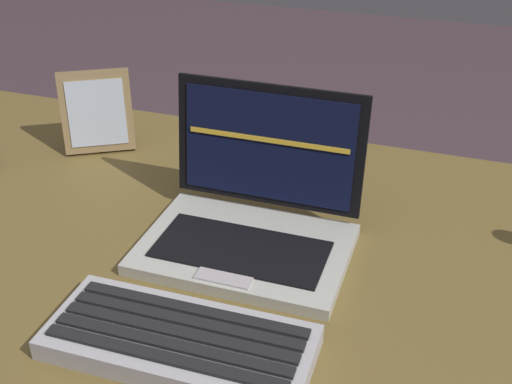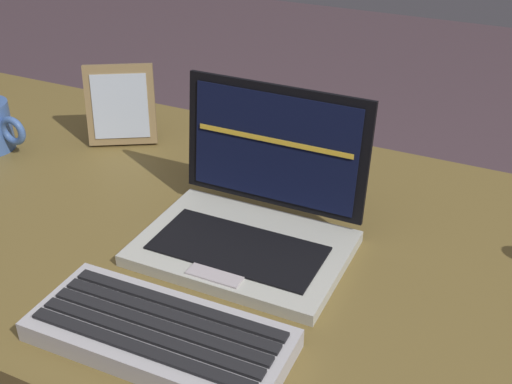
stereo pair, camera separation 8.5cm
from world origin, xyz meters
The scene contains 4 objects.
desk centered at (0.00, 0.00, 0.65)m, with size 1.63×0.70×0.74m.
laptop_front centered at (0.01, -0.02, 0.78)m, with size 0.28×0.22×0.20m.
external_keyboard centered at (0.00, -0.24, 0.75)m, with size 0.30×0.13×0.03m.
photo_frame centered at (-0.34, 0.17, 0.81)m, with size 0.12×0.09×0.14m.
Camera 1 is at (0.25, -0.71, 1.25)m, focal length 45.28 mm.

